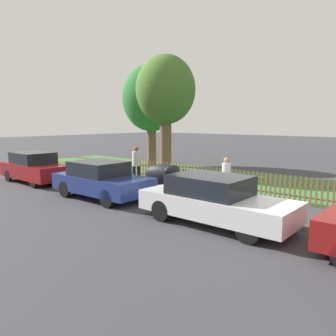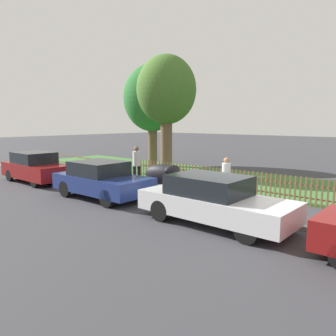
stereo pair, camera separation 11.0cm
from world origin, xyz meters
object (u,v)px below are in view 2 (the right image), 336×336
(parked_car_silver_hatchback, at_px, (36,167))
(pedestrian_by_lamp, at_px, (137,163))
(tree_nearest_kerb, at_px, (152,99))
(pedestrian_near_fence, at_px, (226,176))
(parked_car_navy_estate, at_px, (213,200))
(parked_car_black_saloon, at_px, (102,179))
(tree_behind_motorcycle, at_px, (166,92))
(covered_motorcycle, at_px, (164,174))

(parked_car_silver_hatchback, bearing_deg, pedestrian_by_lamp, 34.78)
(tree_nearest_kerb, relative_size, pedestrian_near_fence, 4.15)
(parked_car_silver_hatchback, xyz_separation_m, parked_car_navy_estate, (10.33, 0.05, -0.01))
(parked_car_navy_estate, bearing_deg, parked_car_black_saloon, -179.58)
(pedestrian_near_fence, bearing_deg, pedestrian_by_lamp, 31.68)
(parked_car_silver_hatchback, height_order, tree_behind_motorcycle, tree_behind_motorcycle)
(tree_nearest_kerb, height_order, tree_behind_motorcycle, tree_nearest_kerb)
(pedestrian_near_fence, relative_size, pedestrian_by_lamp, 0.90)
(parked_car_black_saloon, distance_m, pedestrian_near_fence, 4.81)
(parked_car_navy_estate, distance_m, tree_nearest_kerb, 13.75)
(covered_motorcycle, distance_m, pedestrian_near_fence, 3.01)
(parked_car_silver_hatchback, relative_size, parked_car_navy_estate, 0.89)
(parked_car_navy_estate, height_order, tree_behind_motorcycle, tree_behind_motorcycle)
(covered_motorcycle, height_order, pedestrian_by_lamp, pedestrian_by_lamp)
(tree_nearest_kerb, bearing_deg, covered_motorcycle, -42.80)
(tree_behind_motorcycle, bearing_deg, tree_nearest_kerb, 144.54)
(parked_car_silver_hatchback, xyz_separation_m, pedestrian_by_lamp, (4.13, 2.90, 0.29))
(covered_motorcycle, xyz_separation_m, pedestrian_near_fence, (2.99, 0.15, 0.23))
(parked_car_navy_estate, distance_m, pedestrian_by_lamp, 6.83)
(covered_motorcycle, distance_m, tree_nearest_kerb, 9.07)
(parked_car_black_saloon, relative_size, parked_car_navy_estate, 0.90)
(tree_nearest_kerb, xyz_separation_m, tree_behind_motorcycle, (3.31, -2.36, 0.11))
(parked_car_black_saloon, height_order, pedestrian_near_fence, pedestrian_near_fence)
(parked_car_navy_estate, relative_size, covered_motorcycle, 2.22)
(pedestrian_near_fence, xyz_separation_m, pedestrian_by_lamp, (-4.92, 0.03, 0.10))
(pedestrian_near_fence, bearing_deg, tree_nearest_kerb, 0.93)
(parked_car_black_saloon, xyz_separation_m, tree_nearest_kerb, (-5.19, 8.32, 3.75))
(tree_behind_motorcycle, height_order, pedestrian_by_lamp, tree_behind_motorcycle)
(parked_car_black_saloon, relative_size, pedestrian_near_fence, 2.53)
(parked_car_silver_hatchback, relative_size, tree_behind_motorcycle, 0.62)
(parked_car_navy_estate, relative_size, pedestrian_near_fence, 2.81)
(parked_car_navy_estate, xyz_separation_m, pedestrian_by_lamp, (-6.20, 2.85, 0.30))
(tree_behind_motorcycle, bearing_deg, covered_motorcycle, -49.84)
(covered_motorcycle, xyz_separation_m, tree_behind_motorcycle, (-2.73, 3.24, 3.90))
(pedestrian_near_fence, bearing_deg, parked_car_navy_estate, 146.44)
(covered_motorcycle, bearing_deg, pedestrian_near_fence, -2.68)
(tree_behind_motorcycle, xyz_separation_m, pedestrian_by_lamp, (0.81, -3.06, -3.57))
(pedestrian_by_lamp, bearing_deg, parked_car_black_saloon, 31.05)
(covered_motorcycle, xyz_separation_m, pedestrian_by_lamp, (-1.93, 0.18, 0.33))
(tree_behind_motorcycle, bearing_deg, parked_car_navy_estate, -40.14)
(parked_car_silver_hatchback, distance_m, pedestrian_by_lamp, 5.06)
(covered_motorcycle, xyz_separation_m, tree_nearest_kerb, (-6.05, 5.60, 3.79))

